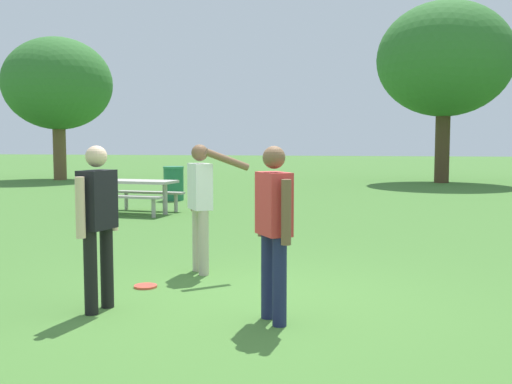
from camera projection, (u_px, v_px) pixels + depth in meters
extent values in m
plane|color=#447530|center=(254.00, 306.00, 6.08)|extent=(120.00, 120.00, 0.00)
cylinder|color=#B7AD93|center=(197.00, 240.00, 7.68)|extent=(0.13, 0.13, 0.82)
cylinder|color=#B7AD93|center=(204.00, 243.00, 7.44)|extent=(0.13, 0.13, 0.82)
cube|color=white|center=(200.00, 186.00, 7.50)|extent=(0.39, 0.44, 0.58)
sphere|color=brown|center=(200.00, 153.00, 7.46)|extent=(0.21, 0.21, 0.21)
cylinder|color=brown|center=(194.00, 189.00, 7.74)|extent=(0.09, 0.09, 0.58)
cylinder|color=brown|center=(227.00, 160.00, 7.34)|extent=(0.53, 0.39, 0.28)
cylinder|color=#1E234C|center=(280.00, 282.00, 5.39)|extent=(0.13, 0.13, 0.82)
cylinder|color=#1E234C|center=(268.00, 276.00, 5.63)|extent=(0.13, 0.13, 0.82)
cube|color=#D83838|center=(274.00, 204.00, 5.45)|extent=(0.39, 0.44, 0.58)
sphere|color=brown|center=(274.00, 157.00, 5.41)|extent=(0.21, 0.21, 0.21)
cylinder|color=brown|center=(286.00, 212.00, 5.21)|extent=(0.09, 0.09, 0.58)
cylinder|color=brown|center=(263.00, 206.00, 5.69)|extent=(0.09, 0.09, 0.58)
cylinder|color=black|center=(107.00, 267.00, 5.99)|extent=(0.13, 0.13, 0.82)
cylinder|color=black|center=(91.00, 273.00, 5.75)|extent=(0.13, 0.13, 0.82)
cube|color=black|center=(97.00, 200.00, 5.81)|extent=(0.29, 0.42, 0.58)
sphere|color=beige|center=(96.00, 156.00, 5.77)|extent=(0.21, 0.21, 0.21)
cylinder|color=beige|center=(113.00, 202.00, 6.06)|extent=(0.09, 0.09, 0.58)
cylinder|color=beige|center=(80.00, 208.00, 5.57)|extent=(0.09, 0.09, 0.58)
cylinder|color=#E04733|center=(146.00, 286.00, 6.84)|extent=(0.27, 0.27, 0.03)
cube|color=#B2ADA3|center=(139.00, 182.00, 13.71)|extent=(1.78, 0.95, 0.06)
cube|color=#A49F96|center=(126.00, 197.00, 13.19)|extent=(1.72, 0.46, 0.05)
cube|color=#A49F96|center=(151.00, 192.00, 14.29)|extent=(1.72, 0.46, 0.05)
cylinder|color=#A49F96|center=(114.00, 197.00, 13.94)|extent=(0.11, 0.11, 0.71)
cylinder|color=#A49F96|center=(100.00, 206.00, 13.40)|extent=(0.09, 0.09, 0.41)
cylinder|color=#A49F96|center=(126.00, 201.00, 14.51)|extent=(0.09, 0.09, 0.41)
cylinder|color=#A49F96|center=(165.00, 199.00, 13.55)|extent=(0.11, 0.11, 0.71)
cylinder|color=#A49F96|center=(154.00, 208.00, 13.01)|extent=(0.09, 0.09, 0.41)
cylinder|color=#A49F96|center=(176.00, 203.00, 14.12)|extent=(0.09, 0.09, 0.41)
cylinder|color=#237047|center=(174.00, 184.00, 16.73)|extent=(0.56, 0.56, 0.90)
cylinder|color=#2E8657|center=(173.00, 167.00, 16.69)|extent=(0.59, 0.59, 0.06)
cylinder|color=brown|center=(60.00, 147.00, 25.46)|extent=(0.54, 0.54, 2.84)
ellipsoid|color=#33702D|center=(58.00, 84.00, 25.22)|extent=(4.58, 4.58, 3.89)
cylinder|color=#4C3823|center=(442.00, 140.00, 23.65)|extent=(0.57, 0.57, 3.43)
ellipsoid|color=#33702D|center=(445.00, 59.00, 23.37)|extent=(5.29, 5.29, 4.50)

